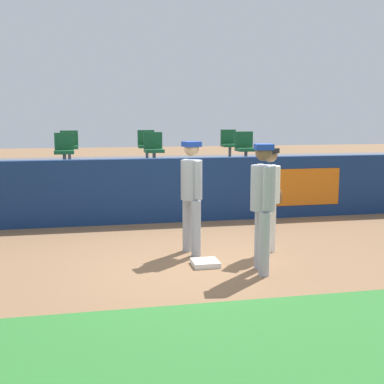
% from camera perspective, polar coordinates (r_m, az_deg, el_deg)
% --- Properties ---
extents(ground_plane, '(60.00, 60.00, 0.00)m').
position_cam_1_polar(ground_plane, '(8.07, 0.64, -7.93)').
color(ground_plane, '#846042').
extents(grass_foreground_strip, '(18.00, 2.80, 0.01)m').
position_cam_1_polar(grass_foreground_strip, '(5.27, 8.27, -17.23)').
color(grass_foreground_strip, '#2D722D').
rests_on(grass_foreground_strip, ground_plane).
extents(first_base, '(0.40, 0.40, 0.08)m').
position_cam_1_polar(first_base, '(7.94, 1.49, -7.93)').
color(first_base, white).
rests_on(first_base, ground_plane).
extents(player_fielder_home, '(0.54, 0.47, 1.76)m').
position_cam_1_polar(player_fielder_home, '(8.49, 8.70, -0.17)').
color(player_fielder_home, white).
rests_on(player_fielder_home, ground_plane).
extents(player_runner_visitor, '(0.43, 0.51, 1.87)m').
position_cam_1_polar(player_runner_visitor, '(8.40, -0.05, 0.29)').
color(player_runner_visitor, '#9EA3AD').
rests_on(player_runner_visitor, ground_plane).
extents(player_coach_visitor, '(0.41, 0.52, 1.89)m').
position_cam_1_polar(player_coach_visitor, '(7.45, 7.90, -0.78)').
color(player_coach_visitor, '#9EA3AD').
rests_on(player_coach_visitor, ground_plane).
extents(field_wall, '(18.00, 0.26, 1.38)m').
position_cam_1_polar(field_wall, '(11.02, -2.86, 0.20)').
color(field_wall, navy).
rests_on(field_wall, ground_plane).
extents(bleacher_platform, '(18.00, 4.80, 1.05)m').
position_cam_1_polar(bleacher_platform, '(13.56, -4.62, 1.04)').
color(bleacher_platform, '#59595E').
rests_on(bleacher_platform, ground_plane).
extents(seat_front_left, '(0.44, 0.44, 0.84)m').
position_cam_1_polar(seat_front_left, '(12.25, -14.06, 4.70)').
color(seat_front_left, '#4C4C51').
rests_on(seat_front_left, bleacher_platform).
extents(seat_back_left, '(0.47, 0.44, 0.84)m').
position_cam_1_polar(seat_back_left, '(14.04, -13.54, 5.18)').
color(seat_back_left, '#4C4C51').
rests_on(seat_back_left, bleacher_platform).
extents(seat_back_right, '(0.44, 0.44, 0.84)m').
position_cam_1_polar(seat_back_right, '(14.60, 4.18, 5.51)').
color(seat_back_right, '#4C4C51').
rests_on(seat_back_right, bleacher_platform).
extents(seat_front_right, '(0.46, 0.44, 0.84)m').
position_cam_1_polar(seat_front_right, '(12.85, 5.95, 5.08)').
color(seat_front_right, '#4C4C51').
rests_on(seat_front_right, bleacher_platform).
extents(seat_front_center, '(0.45, 0.44, 0.84)m').
position_cam_1_polar(seat_front_center, '(12.34, -4.30, 4.96)').
color(seat_front_center, '#4C4C51').
rests_on(seat_front_center, bleacher_platform).
extents(seat_back_center, '(0.46, 0.44, 0.84)m').
position_cam_1_polar(seat_back_center, '(14.13, -5.09, 5.40)').
color(seat_back_center, '#4C4C51').
rests_on(seat_back_center, bleacher_platform).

